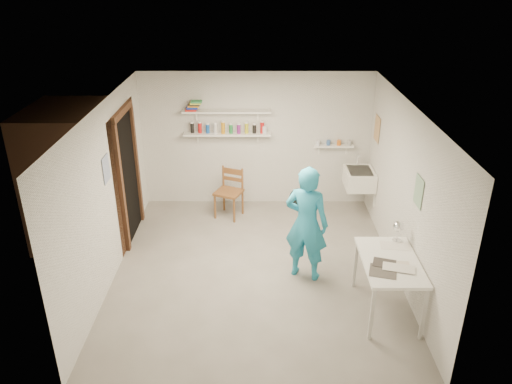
{
  "coord_description": "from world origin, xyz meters",
  "views": [
    {
      "loc": [
        0.02,
        -6.07,
        4.05
      ],
      "look_at": [
        0.0,
        0.4,
        1.05
      ],
      "focal_mm": 35.0,
      "sensor_mm": 36.0,
      "label": 1
    }
  ],
  "objects_px": {
    "work_table": "(387,286)",
    "wooden_chair": "(229,192)",
    "belfast_sink": "(359,179)",
    "desk_lamp": "(399,226)",
    "man": "(306,224)",
    "wall_clock": "(300,199)"
  },
  "relations": [
    {
      "from": "belfast_sink",
      "to": "work_table",
      "type": "height_order",
      "value": "belfast_sink"
    },
    {
      "from": "man",
      "to": "work_table",
      "type": "distance_m",
      "value": 1.32
    },
    {
      "from": "belfast_sink",
      "to": "work_table",
      "type": "xyz_separation_m",
      "value": [
        -0.11,
        -2.63,
        -0.32
      ]
    },
    {
      "from": "wall_clock",
      "to": "belfast_sink",
      "type": "bearing_deg",
      "value": 76.92
    },
    {
      "from": "work_table",
      "to": "wooden_chair",
      "type": "bearing_deg",
      "value": 129.13
    },
    {
      "from": "belfast_sink",
      "to": "wooden_chair",
      "type": "relative_size",
      "value": 0.66
    },
    {
      "from": "belfast_sink",
      "to": "wall_clock",
      "type": "bearing_deg",
      "value": -125.09
    },
    {
      "from": "work_table",
      "to": "man",
      "type": "bearing_deg",
      "value": 140.41
    },
    {
      "from": "wall_clock",
      "to": "work_table",
      "type": "distance_m",
      "value": 1.61
    },
    {
      "from": "work_table",
      "to": "desk_lamp",
      "type": "relative_size",
      "value": 8.0
    },
    {
      "from": "wooden_chair",
      "to": "work_table",
      "type": "distance_m",
      "value": 3.35
    },
    {
      "from": "wooden_chair",
      "to": "desk_lamp",
      "type": "bearing_deg",
      "value": -20.04
    },
    {
      "from": "wooden_chair",
      "to": "work_table",
      "type": "height_order",
      "value": "wooden_chair"
    },
    {
      "from": "wall_clock",
      "to": "wooden_chair",
      "type": "height_order",
      "value": "wall_clock"
    },
    {
      "from": "belfast_sink",
      "to": "desk_lamp",
      "type": "height_order",
      "value": "desk_lamp"
    },
    {
      "from": "work_table",
      "to": "desk_lamp",
      "type": "height_order",
      "value": "desk_lamp"
    },
    {
      "from": "wooden_chair",
      "to": "desk_lamp",
      "type": "height_order",
      "value": "desk_lamp"
    },
    {
      "from": "wall_clock",
      "to": "man",
      "type": "bearing_deg",
      "value": -45.98
    },
    {
      "from": "man",
      "to": "wooden_chair",
      "type": "xyz_separation_m",
      "value": [
        -1.16,
        1.81,
        -0.37
      ]
    },
    {
      "from": "belfast_sink",
      "to": "desk_lamp",
      "type": "distance_m",
      "value": 2.19
    },
    {
      "from": "wooden_chair",
      "to": "work_table",
      "type": "relative_size",
      "value": 0.8
    },
    {
      "from": "man",
      "to": "wooden_chair",
      "type": "bearing_deg",
      "value": -35.35
    }
  ]
}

